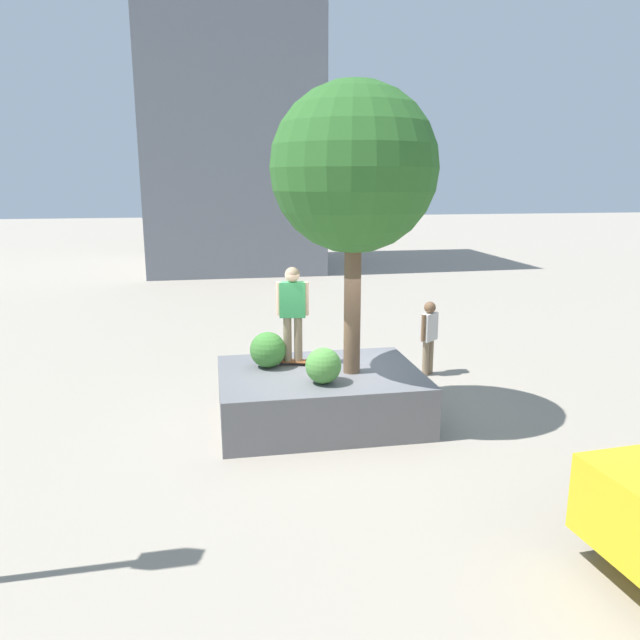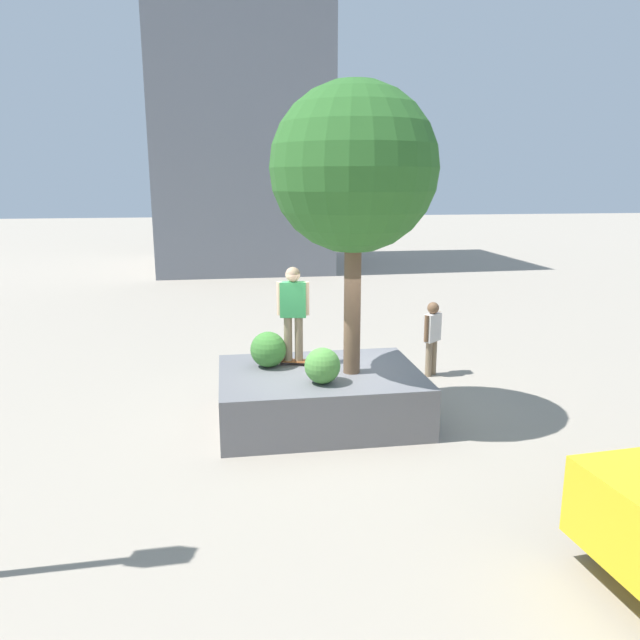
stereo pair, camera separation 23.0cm
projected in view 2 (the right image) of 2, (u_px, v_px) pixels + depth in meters
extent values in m
plane|color=#9E9384|center=(328.00, 415.00, 10.74)|extent=(120.00, 120.00, 0.00)
cube|color=slate|center=(320.00, 396.00, 10.45)|extent=(3.41, 2.52, 0.88)
cylinder|color=brown|center=(352.00, 296.00, 10.00)|extent=(0.28, 0.28, 2.63)
sphere|color=#2D6628|center=(354.00, 168.00, 9.54)|extent=(2.68, 2.68, 2.68)
sphere|color=#4C8C3D|center=(322.00, 366.00, 9.69)|extent=(0.58, 0.58, 0.58)
sphere|color=#3D7A33|center=(268.00, 349.00, 10.54)|extent=(0.62, 0.62, 0.62)
cube|color=brown|center=(294.00, 361.00, 10.73)|extent=(0.83, 0.44, 0.02)
sphere|color=beige|center=(309.00, 362.00, 10.78)|extent=(0.06, 0.06, 0.06)
sphere|color=beige|center=(307.00, 365.00, 10.62)|extent=(0.06, 0.06, 0.06)
sphere|color=beige|center=(281.00, 361.00, 10.85)|extent=(0.06, 0.06, 0.06)
sphere|color=beige|center=(279.00, 363.00, 10.69)|extent=(0.06, 0.06, 0.06)
cylinder|color=#847056|center=(288.00, 339.00, 10.64)|extent=(0.14, 0.14, 0.79)
cylinder|color=#847056|center=(299.00, 339.00, 10.64)|extent=(0.14, 0.14, 0.79)
cube|color=#338C4C|center=(293.00, 299.00, 10.48)|extent=(0.47, 0.26, 0.62)
cylinder|color=#D8AD8C|center=(280.00, 298.00, 10.48)|extent=(0.10, 0.10, 0.58)
cylinder|color=#D8AD8C|center=(307.00, 299.00, 10.47)|extent=(0.10, 0.10, 0.58)
sphere|color=#D8AD8C|center=(293.00, 274.00, 10.38)|extent=(0.26, 0.26, 0.26)
cylinder|color=black|center=(620.00, 520.00, 6.77)|extent=(0.75, 0.27, 0.73)
cylinder|color=#847056|center=(433.00, 357.00, 12.92)|extent=(0.14, 0.14, 0.75)
cylinder|color=#847056|center=(429.00, 359.00, 12.79)|extent=(0.14, 0.14, 0.75)
cube|color=silver|center=(432.00, 327.00, 12.71)|extent=(0.45, 0.40, 0.59)
cylinder|color=brown|center=(438.00, 325.00, 12.86)|extent=(0.09, 0.09, 0.56)
cylinder|color=brown|center=(426.00, 329.00, 12.54)|extent=(0.09, 0.09, 0.56)
sphere|color=brown|center=(433.00, 308.00, 12.61)|extent=(0.25, 0.25, 0.25)
cube|color=slate|center=(239.00, 65.00, 27.66)|extent=(7.60, 8.47, 18.34)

